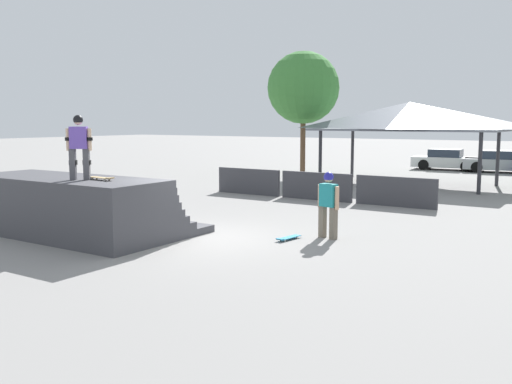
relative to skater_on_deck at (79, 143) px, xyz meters
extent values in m
plane|color=gray|center=(2.22, 1.77, -2.46)|extent=(160.00, 160.00, 0.00)
cube|color=#424247|center=(-0.86, 1.00, -2.36)|extent=(5.70, 3.63, 0.19)
cube|color=#424247|center=(-0.86, 0.62, -2.17)|extent=(5.70, 2.88, 0.19)
cube|color=#424247|center=(-0.86, 0.48, -1.97)|extent=(5.70, 2.60, 0.19)
cube|color=#424247|center=(-0.86, 0.39, -1.78)|extent=(5.70, 2.42, 0.19)
cube|color=#424247|center=(-0.86, 0.33, -1.59)|extent=(5.70, 2.29, 0.19)
cube|color=#424247|center=(-0.86, 0.28, -1.40)|extent=(5.70, 2.19, 0.19)
cube|color=#424247|center=(-0.86, 0.25, -1.20)|extent=(5.70, 2.13, 0.19)
cube|color=#424247|center=(-0.86, 0.23, -1.01)|extent=(5.70, 2.09, 0.19)
cylinder|color=silver|center=(-0.86, 1.26, -0.95)|extent=(5.58, 0.07, 0.07)
cube|color=#4C4C51|center=(0.14, 0.10, -0.53)|extent=(0.20, 0.20, 0.76)
cube|color=black|center=(0.12, 0.12, -0.48)|extent=(0.22, 0.21, 0.11)
cube|color=#4C4C51|center=(-0.14, -0.10, -0.53)|extent=(0.20, 0.20, 0.76)
cube|color=black|center=(-0.15, -0.07, -0.48)|extent=(0.22, 0.21, 0.11)
cube|color=#6B4CB7|center=(0.00, 0.00, 0.12)|extent=(0.46, 0.41, 0.54)
cylinder|color=beige|center=(0.21, 0.15, 0.08)|extent=(0.14, 0.14, 0.54)
cylinder|color=black|center=(0.21, 0.15, 0.09)|extent=(0.21, 0.21, 0.08)
cylinder|color=beige|center=(-0.21, -0.15, 0.08)|extent=(0.14, 0.14, 0.54)
cylinder|color=black|center=(-0.21, -0.15, 0.09)|extent=(0.21, 0.21, 0.08)
sphere|color=beige|center=(0.00, 0.00, 0.53)|extent=(0.21, 0.21, 0.21)
sphere|color=black|center=(0.00, 0.00, 0.56)|extent=(0.24, 0.24, 0.24)
cylinder|color=silver|center=(0.70, 0.30, -0.89)|extent=(0.05, 0.03, 0.05)
cylinder|color=silver|center=(0.69, 0.16, -0.89)|extent=(0.05, 0.03, 0.05)
cylinder|color=silver|center=(0.21, 0.34, -0.89)|extent=(0.05, 0.03, 0.05)
cylinder|color=silver|center=(0.20, 0.20, -0.89)|extent=(0.05, 0.03, 0.05)
cube|color=tan|center=(0.45, 0.25, -0.85)|extent=(0.81, 0.27, 0.02)
cube|color=tan|center=(0.82, 0.22, -0.83)|extent=(0.11, 0.21, 0.02)
cube|color=#6B6051|center=(4.77, 3.74, -2.05)|extent=(0.19, 0.19, 0.82)
cube|color=#6B6051|center=(5.12, 3.66, -2.05)|extent=(0.19, 0.19, 0.82)
cube|color=teal|center=(4.95, 3.70, -1.34)|extent=(0.49, 0.32, 0.58)
cylinder|color=tan|center=(4.68, 3.77, -1.39)|extent=(0.13, 0.13, 0.58)
cylinder|color=tan|center=(5.22, 3.64, -1.39)|extent=(0.13, 0.13, 0.58)
sphere|color=tan|center=(4.95, 3.70, -0.91)|extent=(0.23, 0.23, 0.23)
sphere|color=#232399|center=(4.95, 3.70, -0.88)|extent=(0.25, 0.25, 0.25)
cylinder|color=silver|center=(4.24, 2.74, -2.43)|extent=(0.04, 0.06, 0.05)
cylinder|color=silver|center=(4.10, 2.76, -2.43)|extent=(0.04, 0.06, 0.05)
cylinder|color=silver|center=(4.31, 3.23, -2.43)|extent=(0.04, 0.06, 0.05)
cylinder|color=silver|center=(4.17, 3.25, -2.43)|extent=(0.04, 0.06, 0.05)
cube|color=teal|center=(4.21, 3.00, -2.40)|extent=(0.30, 0.82, 0.02)
cube|color=teal|center=(4.16, 2.63, -2.38)|extent=(0.21, 0.12, 0.02)
cube|color=#3D3D42|center=(-1.69, 9.93, -1.93)|extent=(2.92, 0.12, 1.05)
cube|color=#3D3D42|center=(1.42, 9.93, -1.93)|extent=(2.92, 0.12, 1.05)
cube|color=#3D3D42|center=(4.53, 9.93, -1.93)|extent=(2.92, 0.12, 1.05)
cylinder|color=#2D2D33|center=(-0.99, 15.02, -1.19)|extent=(0.16, 0.16, 2.53)
cylinder|color=#2D2D33|center=(6.24, 15.02, -1.19)|extent=(0.16, 0.16, 2.53)
cylinder|color=#2D2D33|center=(-0.99, 18.78, -1.19)|extent=(0.16, 0.16, 2.53)
cylinder|color=#2D2D33|center=(6.24, 18.78, -1.19)|extent=(0.16, 0.16, 2.53)
cube|color=slate|center=(2.62, 16.90, 0.12)|extent=(8.50, 4.43, 0.10)
pyramid|color=slate|center=(2.62, 16.90, 0.79)|extent=(8.33, 4.34, 1.22)
cylinder|color=brown|center=(-3.55, 17.99, -0.77)|extent=(0.28, 0.28, 3.37)
sphere|color=#3D7F38|center=(-3.55, 17.99, 2.30)|extent=(3.86, 3.86, 3.86)
cube|color=silver|center=(2.00, 26.29, -1.97)|extent=(4.15, 2.03, 0.62)
cube|color=#283342|center=(1.89, 26.28, -1.44)|extent=(1.97, 1.59, 0.46)
cube|color=silver|center=(1.89, 26.28, -1.21)|extent=(1.89, 1.55, 0.04)
cylinder|color=black|center=(3.17, 27.17, -2.14)|extent=(0.65, 0.25, 0.64)
cylinder|color=black|center=(3.29, 25.59, -2.14)|extent=(0.65, 0.25, 0.64)
cylinder|color=black|center=(0.71, 26.99, -2.14)|extent=(0.65, 0.25, 0.64)
cylinder|color=black|center=(0.83, 25.41, -2.14)|extent=(0.65, 0.25, 0.64)
cube|color=#A8AAAF|center=(5.06, 26.20, -1.97)|extent=(4.21, 2.30, 0.62)
cube|color=#283342|center=(4.96, 26.19, -1.44)|extent=(2.05, 1.72, 0.46)
cube|color=#A8AAAF|center=(4.96, 26.19, -1.21)|extent=(1.96, 1.67, 0.04)
cylinder|color=black|center=(3.74, 26.82, -2.14)|extent=(0.66, 0.29, 0.64)
cylinder|color=black|center=(3.97, 25.24, -2.14)|extent=(0.66, 0.29, 0.64)
camera|label=1|loc=(11.25, -9.31, 0.53)|focal=40.00mm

